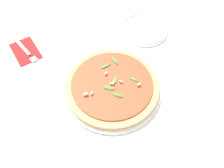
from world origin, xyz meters
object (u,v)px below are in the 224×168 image
wine_glass (142,160)px  side_plate_white (144,29)px  fork (26,51)px  pizza_arugula_main (112,86)px

wine_glass → side_plate_white: wine_glass is taller
fork → side_plate_white: (-0.01, 0.49, 0.00)m
pizza_arugula_main → side_plate_white: 0.33m
pizza_arugula_main → side_plate_white: pizza_arugula_main is taller
pizza_arugula_main → side_plate_white: (-0.26, 0.20, -0.01)m
pizza_arugula_main → wine_glass: size_ratio=2.18×
wine_glass → fork: size_ratio=0.82×
wine_glass → side_plate_white: (-0.54, 0.20, -0.10)m
pizza_arugula_main → wine_glass: wine_glass is taller
pizza_arugula_main → wine_glass: (0.28, 0.00, 0.09)m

